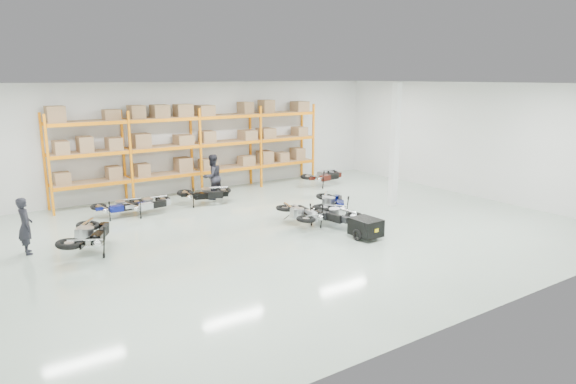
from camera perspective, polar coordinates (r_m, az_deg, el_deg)
room at (r=15.53m, az=-0.47°, el=3.58°), size 18.00×18.00×18.00m
pallet_rack at (r=21.15m, az=-10.22°, el=5.85°), size 11.28×0.98×3.62m
structural_column at (r=19.21m, az=11.77°, el=5.08°), size 0.25×0.25×4.50m
moto_blue_centre at (r=17.70m, az=4.85°, el=-0.82°), size 1.94×2.09×1.24m
moto_silver_left at (r=16.43m, az=1.45°, el=-2.00°), size 1.10×1.87×1.14m
moto_black_far_left at (r=15.06m, az=-21.32°, el=-3.98°), size 1.85×2.24×1.30m
moto_touring_right at (r=16.49m, az=4.91°, el=-2.04°), size 1.11×1.84×1.12m
trailer at (r=15.37m, az=8.64°, el=-3.90°), size 0.77×1.46×0.61m
moto_back_a at (r=18.49m, az=-18.23°, el=-1.17°), size 1.60×0.84×1.02m
moto_back_b at (r=18.52m, az=-15.36°, el=-0.93°), size 1.66×0.93×1.04m
moto_back_c at (r=19.50m, az=-9.22°, el=0.18°), size 1.93×1.36×1.13m
moto_back_d at (r=22.62m, az=3.96°, el=2.09°), size 1.92×1.13×1.18m
person_left at (r=15.56m, az=-27.17°, el=-3.36°), size 0.40×0.59×1.57m
person_back at (r=20.24m, az=-8.40°, el=1.67°), size 0.99×0.84×1.77m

